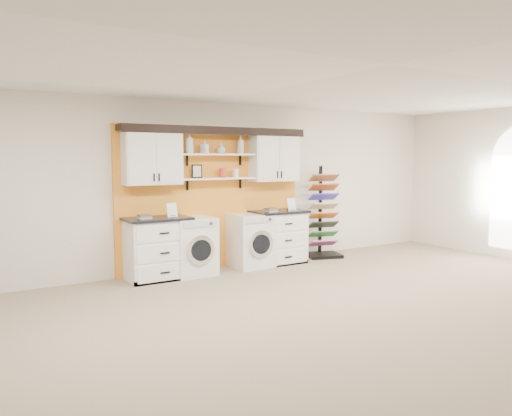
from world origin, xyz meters
TOP-DOWN VIEW (x-y plane):
  - floor at (0.00, 0.00)m, footprint 10.00×10.00m
  - ceiling at (0.00, 0.00)m, footprint 10.00×10.00m
  - wall_back at (0.00, 4.00)m, footprint 10.00×0.00m
  - accent_panel at (0.00, 3.96)m, footprint 3.40×0.07m
  - upper_cabinet_left at (-1.13, 3.79)m, footprint 0.90×0.35m
  - upper_cabinet_right at (1.13, 3.79)m, footprint 0.90×0.35m
  - shelf_lower at (0.00, 3.80)m, footprint 1.32×0.28m
  - shelf_upper at (0.00, 3.80)m, footprint 1.32×0.28m
  - crown_molding at (0.00, 3.81)m, footprint 3.30×0.41m
  - picture_frame at (-0.35, 3.85)m, footprint 0.18×0.02m
  - canister_red at (0.10, 3.80)m, footprint 0.11×0.11m
  - canister_cream at (0.35, 3.80)m, footprint 0.10×0.10m
  - base_cabinet_left at (-1.13, 3.64)m, footprint 0.99×0.66m
  - base_cabinet_right at (1.13, 3.64)m, footprint 0.96×0.66m
  - washer at (-0.55, 3.64)m, footprint 0.66×0.71m
  - dryer at (0.55, 3.64)m, footprint 0.66×0.71m
  - sample_rack at (2.18, 3.68)m, footprint 0.76×0.69m
  - soap_bottle_a at (-0.50, 3.80)m, footprint 0.18×0.18m
  - soap_bottle_b at (-0.23, 3.80)m, footprint 0.13×0.13m
  - soap_bottle_c at (0.08, 3.80)m, footprint 0.16×0.16m
  - soap_bottle_d at (0.45, 3.80)m, footprint 0.14×0.14m

SIDE VIEW (x-z plane):
  - floor at x=0.00m, z-range 0.00..0.00m
  - dryer at x=0.55m, z-range 0.00..0.92m
  - washer at x=-0.55m, z-range 0.00..0.93m
  - base_cabinet_right at x=1.13m, z-range 0.00..0.94m
  - base_cabinet_left at x=-1.13m, z-range 0.00..0.96m
  - sample_rack at x=2.18m, z-range -0.32..1.40m
  - accent_panel at x=0.00m, z-range 0.00..2.40m
  - wall_back at x=0.00m, z-range -3.60..6.40m
  - shelf_lower at x=0.00m, z-range 1.52..1.54m
  - canister_cream at x=0.35m, z-range 1.54..1.69m
  - canister_red at x=0.10m, z-range 1.54..1.71m
  - picture_frame at x=-0.35m, z-range 1.54..1.77m
  - upper_cabinet_left at x=-1.13m, z-range 1.46..2.30m
  - upper_cabinet_right at x=1.13m, z-range 1.46..2.30m
  - shelf_upper at x=0.00m, z-range 1.92..1.94m
  - soap_bottle_c at x=0.08m, z-range 1.95..2.12m
  - soap_bottle_b at x=-0.23m, z-range 1.94..2.16m
  - soap_bottle_d at x=0.45m, z-range 1.95..2.25m
  - soap_bottle_a at x=-0.50m, z-range 1.94..2.28m
  - crown_molding at x=0.00m, z-range 2.26..2.39m
  - ceiling at x=0.00m, z-range 2.80..2.80m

